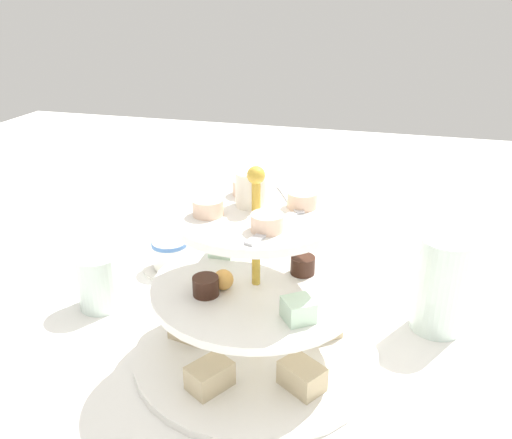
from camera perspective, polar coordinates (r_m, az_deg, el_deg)
The scene contains 6 objects.
ground_plane at distance 0.68m, azimuth 0.00°, elevation -14.38°, with size 2.40×2.40×0.00m, color white.
tiered_serving_stand at distance 0.64m, azimuth 0.00°, elevation -8.90°, with size 0.30×0.30×0.25m.
water_glass_tall_right at distance 0.74m, azimuth 19.47°, elevation -6.71°, with size 0.07×0.07×0.13m, color silver.
water_glass_short_left at distance 0.79m, azimuth -16.60°, elevation -6.39°, with size 0.06×0.06×0.08m, color silver.
teacup_with_saucer at distance 0.87m, azimuth -9.28°, elevation -3.88°, with size 0.09×0.09×0.05m.
butter_knife_right at distance 0.93m, azimuth 4.36°, elevation -3.20°, with size 0.17×0.01×0.00m, color silver.
Camera 1 is at (-0.52, -0.14, 0.42)m, focal length 36.87 mm.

